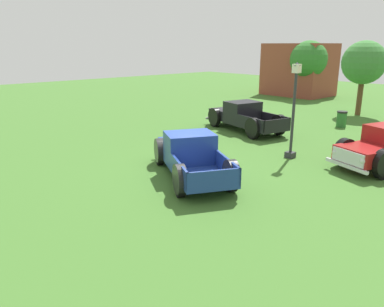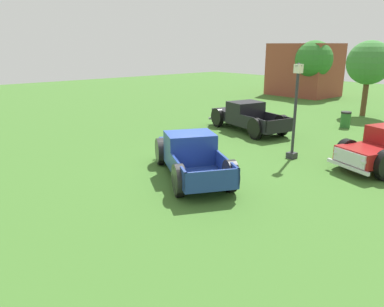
{
  "view_description": "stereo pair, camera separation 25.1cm",
  "coord_description": "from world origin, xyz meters",
  "px_view_note": "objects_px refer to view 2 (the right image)",
  "views": [
    {
      "loc": [
        10.23,
        -8.98,
        4.71
      ],
      "look_at": [
        0.45,
        -0.26,
        0.9
      ],
      "focal_mm": 35.04,
      "sensor_mm": 36.0,
      "label": 1
    },
    {
      "loc": [
        10.4,
        -8.79,
        4.71
      ],
      "look_at": [
        0.45,
        -0.26,
        0.9
      ],
      "focal_mm": 35.04,
      "sensor_mm": 36.0,
      "label": 2
    }
  ],
  "objects_px": {
    "pickup_truck_foreground": "(190,154)",
    "oak_tree_center": "(314,60)",
    "pickup_truck_behind_right": "(244,116)",
    "lamp_post_far": "(295,110)",
    "oak_tree_west": "(369,63)",
    "trash_can": "(346,120)"
  },
  "relations": [
    {
      "from": "trash_can",
      "to": "oak_tree_west",
      "type": "height_order",
      "value": "oak_tree_west"
    },
    {
      "from": "lamp_post_far",
      "to": "trash_can",
      "type": "relative_size",
      "value": 4.25
    },
    {
      "from": "pickup_truck_behind_right",
      "to": "oak_tree_west",
      "type": "xyz_separation_m",
      "value": [
        2.31,
        9.64,
        2.76
      ]
    },
    {
      "from": "pickup_truck_behind_right",
      "to": "trash_can",
      "type": "xyz_separation_m",
      "value": [
        3.5,
        4.98,
        -0.3
      ]
    },
    {
      "from": "lamp_post_far",
      "to": "oak_tree_center",
      "type": "distance_m",
      "value": 19.85
    },
    {
      "from": "pickup_truck_foreground",
      "to": "oak_tree_center",
      "type": "distance_m",
      "value": 23.58
    },
    {
      "from": "pickup_truck_foreground",
      "to": "pickup_truck_behind_right",
      "type": "distance_m",
      "value": 8.26
    },
    {
      "from": "lamp_post_far",
      "to": "pickup_truck_foreground",
      "type": "bearing_deg",
      "value": -105.91
    },
    {
      "from": "pickup_truck_foreground",
      "to": "pickup_truck_behind_right",
      "type": "xyz_separation_m",
      "value": [
        -3.8,
        7.33,
        0.02
      ]
    },
    {
      "from": "lamp_post_far",
      "to": "oak_tree_west",
      "type": "relative_size",
      "value": 0.8
    },
    {
      "from": "pickup_truck_behind_right",
      "to": "oak_tree_center",
      "type": "distance_m",
      "value": 15.46
    },
    {
      "from": "pickup_truck_foreground",
      "to": "oak_tree_west",
      "type": "xyz_separation_m",
      "value": [
        -1.49,
        16.97,
        2.78
      ]
    },
    {
      "from": "oak_tree_west",
      "to": "oak_tree_center",
      "type": "distance_m",
      "value": 8.6
    },
    {
      "from": "lamp_post_far",
      "to": "oak_tree_center",
      "type": "bearing_deg",
      "value": 120.2
    },
    {
      "from": "pickup_truck_behind_right",
      "to": "lamp_post_far",
      "type": "height_order",
      "value": "lamp_post_far"
    },
    {
      "from": "oak_tree_center",
      "to": "oak_tree_west",
      "type": "bearing_deg",
      "value": -33.92
    },
    {
      "from": "trash_can",
      "to": "oak_tree_center",
      "type": "relative_size",
      "value": 0.19
    },
    {
      "from": "lamp_post_far",
      "to": "oak_tree_west",
      "type": "bearing_deg",
      "value": 102.91
    },
    {
      "from": "pickup_truck_behind_right",
      "to": "oak_tree_center",
      "type": "height_order",
      "value": "oak_tree_center"
    },
    {
      "from": "pickup_truck_behind_right",
      "to": "trash_can",
      "type": "bearing_deg",
      "value": 54.9
    },
    {
      "from": "pickup_truck_foreground",
      "to": "lamp_post_far",
      "type": "xyz_separation_m",
      "value": [
        1.33,
        4.66,
        1.35
      ]
    },
    {
      "from": "oak_tree_west",
      "to": "oak_tree_center",
      "type": "height_order",
      "value": "oak_tree_center"
    }
  ]
}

